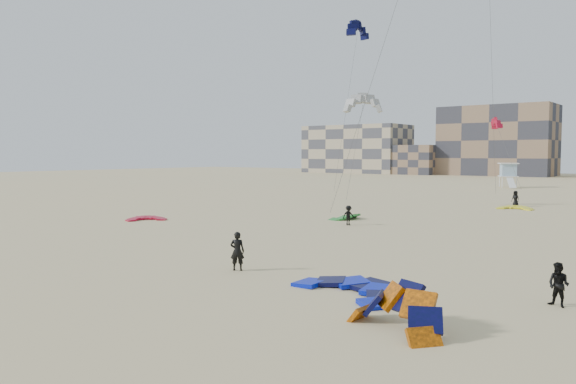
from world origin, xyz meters
The scene contains 17 objects.
ground centered at (0.00, 0.00, 0.00)m, with size 320.00×320.00×0.00m, color #C6B585.
kite_ground_blue centered at (4.70, 3.28, 0.00)m, with size 4.73×4.93×0.57m, color #0009E6, non-canonical shape.
kite_ground_orange centered at (8.30, 0.00, 0.00)m, with size 3.48×2.62×2.33m, color #FF6E03, non-canonical shape.
kite_ground_red centered at (-21.98, 14.10, 0.00)m, with size 2.94×3.10×0.53m, color #BE041D, non-canonical shape.
kite_ground_green centered at (-9.22, 25.22, 0.00)m, with size 3.20×3.32×0.90m, color #22882E, non-canonical shape.
kite_ground_yellow centered at (0.02, 42.88, 0.00)m, with size 3.19×3.34×0.58m, color #FFF032, non-canonical shape.
kitesurfer_main centered at (-1.92, 3.68, 0.94)m, with size 0.69×0.45×1.88m, color black.
kitesurfer_b centered at (11.77, 6.12, 0.82)m, with size 0.80×0.62×1.64m, color black.
kitesurfer_c centered at (-6.69, 21.70, 0.78)m, with size 1.00×0.58×1.55m, color black.
kitesurfer_e centered at (-0.74, 45.78, 0.85)m, with size 0.83×0.54×1.70m, color black.
kite_fly_grey centered at (-13.54, 35.70, 10.71)m, with size 5.44×7.06×11.28m.
kite_fly_navy centered at (-19.60, 44.72, 20.64)m, with size 4.17×3.86×20.87m.
kite_fly_red centered at (-9.40, 66.69, 9.87)m, with size 7.78×9.52×10.04m.
lifeguard_tower_far centered at (-11.63, 80.63, 2.03)m, with size 3.91×6.15×4.10m.
condo_west_a centered at (-70.00, 130.00, 7.00)m, with size 30.00×15.00×14.00m, color tan.
condo_west_b centered at (-30.00, 134.00, 9.00)m, with size 28.00×14.00×18.00m, color #856850.
condo_fill_left centered at (-50.00, 128.00, 4.00)m, with size 12.00×10.00×8.00m, color #856850.
Camera 1 is at (16.24, -15.94, 5.59)m, focal length 35.00 mm.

